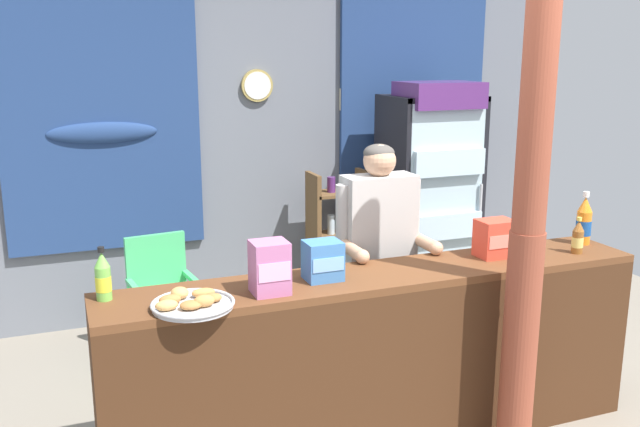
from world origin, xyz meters
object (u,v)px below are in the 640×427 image
snack_box_crackers (495,238)px  pastry_tray (191,303)px  drink_fridge (430,187)px  snack_box_wafer (270,267)px  bottle_shelf_rack (338,238)px  shopkeeper (379,242)px  stall_counter (390,350)px  snack_box_biscuit (323,260)px  soda_bottle_iced_tea (578,238)px  timber_post (527,242)px  soda_bottle_orange_soda (584,222)px  soda_bottle_lime_soda (103,277)px  plastic_lawn_chair (162,290)px

snack_box_crackers → pastry_tray: bearing=-174.0°
drink_fridge → snack_box_wafer: (-1.90, -1.80, 0.08)m
bottle_shelf_rack → shopkeeper: size_ratio=0.73×
stall_counter → snack_box_biscuit: bearing=161.2°
snack_box_biscuit → shopkeeper: bearing=40.0°
bottle_shelf_rack → soda_bottle_iced_tea: 2.17m
timber_post → bottle_shelf_rack: size_ratio=2.14×
snack_box_wafer → soda_bottle_orange_soda: bearing=4.4°
shopkeeper → snack_box_biscuit: 0.69m
snack_box_crackers → pastry_tray: snack_box_crackers is taller
bottle_shelf_rack → snack_box_crackers: bearing=-85.5°
stall_counter → drink_fridge: bearing=55.1°
soda_bottle_iced_tea → snack_box_wafer: 1.83m
stall_counter → timber_post: 0.89m
drink_fridge → soda_bottle_iced_tea: (-0.07, -1.79, 0.04)m
snack_box_wafer → bottle_shelf_rack: bearing=59.5°
soda_bottle_orange_soda → soda_bottle_lime_soda: (-2.75, 0.03, -0.03)m
stall_counter → soda_bottle_lime_soda: 1.49m
soda_bottle_iced_tea → snack_box_wafer: snack_box_wafer is taller
soda_bottle_orange_soda → soda_bottle_iced_tea: 0.23m
drink_fridge → pastry_tray: 2.95m
bottle_shelf_rack → shopkeeper: 1.60m
stall_counter → snack_box_wafer: bearing=178.6°
plastic_lawn_chair → shopkeeper: bearing=-43.3°
soda_bottle_iced_tea → soda_bottle_lime_soda: 2.58m
snack_box_biscuit → pastry_tray: bearing=-167.5°
stall_counter → snack_box_biscuit: size_ratio=14.77×
timber_post → soda_bottle_lime_soda: bearing=165.7°
stall_counter → snack_box_wafer: snack_box_wafer is taller
timber_post → plastic_lawn_chair: (-1.52, 1.91, -0.69)m
soda_bottle_orange_soda → timber_post: bearing=-148.7°
shopkeeper → snack_box_crackers: shopkeeper is taller
drink_fridge → soda_bottle_lime_soda: size_ratio=7.31×
shopkeeper → snack_box_wafer: shopkeeper is taller
drink_fridge → shopkeeper: (-1.07, -1.26, -0.02)m
stall_counter → timber_post: timber_post is taller
snack_box_crackers → snack_box_biscuit: (-1.05, -0.03, -0.01)m
stall_counter → pastry_tray: bearing=-177.7°
shopkeeper → snack_box_biscuit: bearing=-140.0°
stall_counter → pastry_tray: pastry_tray is taller
pastry_tray → snack_box_wafer: bearing=8.5°
drink_fridge → snack_box_wafer: drink_fridge is taller
shopkeeper → snack_box_crackers: (0.52, -0.41, 0.08)m
plastic_lawn_chair → pastry_tray: pastry_tray is taller
plastic_lawn_chair → soda_bottle_orange_soda: soda_bottle_orange_soda is taller
snack_box_crackers → snack_box_wafer: snack_box_wafer is taller
timber_post → soda_bottle_iced_tea: (0.60, 0.32, -0.12)m
plastic_lawn_chair → snack_box_wafer: bearing=-79.5°
shopkeeper → snack_box_biscuit: size_ratio=7.94×
shopkeeper → snack_box_biscuit: (-0.52, -0.44, 0.07)m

